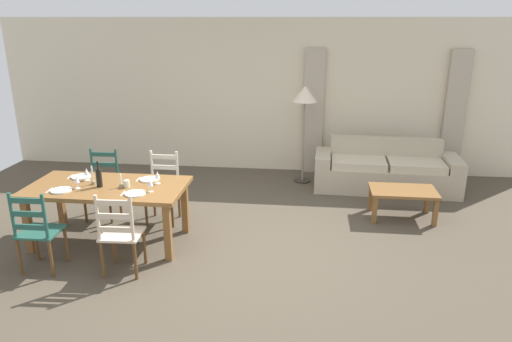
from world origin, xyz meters
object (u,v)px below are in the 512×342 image
object	(u,v)px
wine_glass_far_right	(157,175)
couch	(385,171)
dining_table	(108,192)
dining_chair_far_right	(163,187)
dining_chair_far_left	(103,184)
coffee_cup_primary	(127,184)
standing_lamp	(305,100)
coffee_table	(403,194)
wine_bottle	(99,177)
dining_chair_near_right	(120,234)
wine_glass_near_right	(150,183)
wine_glass_far_left	(87,172)
dining_chair_near_left	(38,231)
wine_glass_near_left	(77,180)

from	to	relation	value
wine_glass_far_right	couch	xyz separation A→B (m)	(3.08, 2.27, -0.57)
dining_table	dining_chair_far_right	bearing A→B (deg)	57.87
dining_chair_far_left	coffee_cup_primary	size ratio (longest dim) A/B	10.67
standing_lamp	coffee_table	bearing A→B (deg)	-44.73
wine_glass_far_right	standing_lamp	xyz separation A→B (m)	(1.73, 2.45, 0.55)
dining_chair_far_left	wine_bottle	size ratio (longest dim) A/B	3.04
dining_chair_near_right	wine_glass_near_right	distance (m)	0.71
wine_glass_near_right	couch	distance (m)	4.04
wine_glass_far_right	wine_glass_far_left	bearing A→B (deg)	178.79
wine_glass_far_left	coffee_table	bearing A→B (deg)	14.25
dining_chair_far_right	dining_chair_near_left	bearing A→B (deg)	-122.00
dining_chair_near_left	dining_chair_far_right	size ratio (longest dim) A/B	1.00
dining_chair_near_left	couch	bearing A→B (deg)	37.28
coffee_table	couch	bearing A→B (deg)	92.86
dining_table	standing_lamp	xyz separation A→B (m)	(2.33, 2.58, 0.75)
dining_chair_near_right	couch	world-z (taller)	dining_chair_near_right
dining_chair_near_right	wine_glass_far_right	bearing A→B (deg)	79.40
dining_table	dining_chair_near_left	xyz separation A→B (m)	(-0.48, -0.77, -0.19)
dining_table	coffee_table	bearing A→B (deg)	17.51
dining_table	dining_chair_far_right	world-z (taller)	dining_chair_far_right
wine_bottle	wine_glass_far_left	size ratio (longest dim) A/B	1.96
dining_chair_near_left	dining_chair_far_right	distance (m)	1.77
wine_glass_far_left	standing_lamp	size ratio (longest dim) A/B	0.10
dining_chair_near_left	wine_glass_near_left	size ratio (longest dim) A/B	5.96
couch	wine_glass_near_right	bearing A→B (deg)	-140.33
wine_bottle	wine_glass_far_left	distance (m)	0.33
coffee_table	wine_glass_far_left	bearing A→B (deg)	-165.75
wine_glass_far_left	dining_chair_far_left	bearing A→B (deg)	99.14
dining_table	dining_chair_far_right	size ratio (longest dim) A/B	1.98
dining_table	standing_lamp	bearing A→B (deg)	47.94
dining_chair_far_right	wine_glass_far_left	bearing A→B (deg)	-143.24
dining_chair_far_right	wine_glass_far_right	size ratio (longest dim) A/B	5.96
wine_glass_near_right	wine_glass_far_right	distance (m)	0.29
dining_chair_near_right	couch	distance (m)	4.50
dining_chair_far_left	coffee_table	size ratio (longest dim) A/B	1.07
dining_table	wine_bottle	bearing A→B (deg)	-139.90
dining_chair_far_right	dining_chair_near_right	bearing A→B (deg)	-90.79
coffee_table	dining_chair_near_right	bearing A→B (deg)	-150.02
wine_glass_near_left	coffee_table	distance (m)	4.28
dining_chair_near_left	dining_chair_near_right	distance (m)	0.92
dining_chair_near_left	coffee_cup_primary	xyz separation A→B (m)	(0.75, 0.73, 0.32)
wine_glass_far_right	standing_lamp	distance (m)	3.05
wine_glass_far_right	standing_lamp	bearing A→B (deg)	54.77
standing_lamp	coffee_cup_primary	bearing A→B (deg)	-128.17
couch	coffee_table	bearing A→B (deg)	-87.14
wine_bottle	coffee_table	distance (m)	4.03
dining_chair_far_left	wine_glass_far_right	xyz separation A→B (m)	(1.01, -0.62, 0.38)
wine_glass_far_right	standing_lamp	world-z (taller)	standing_lamp
wine_glass_near_left	coffee_table	bearing A→B (deg)	18.13
dining_chair_far_left	coffee_table	xyz separation A→B (m)	(4.16, 0.43, -0.12)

